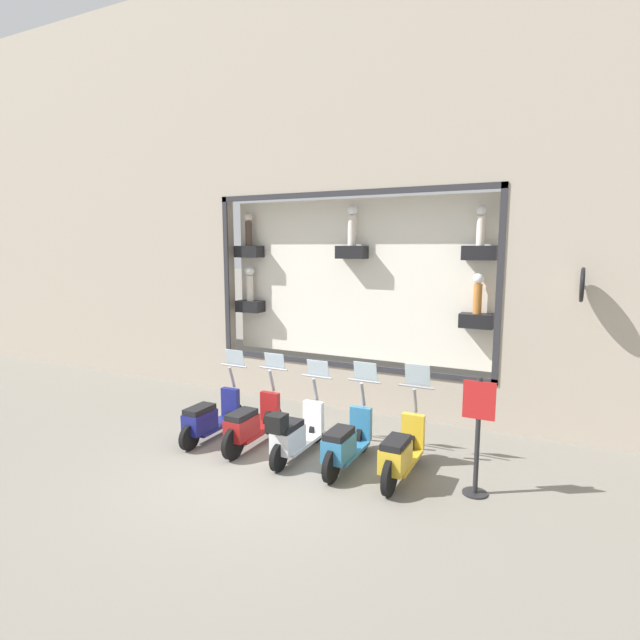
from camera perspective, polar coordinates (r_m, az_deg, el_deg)
ground_plane at (r=8.52m, az=-6.82°, el=-16.45°), size 120.00×120.00×0.00m
building_facade at (r=11.00m, az=3.46°, el=15.50°), size 1.22×36.00×9.61m
scooter_yellow_0 at (r=8.01m, az=9.26°, el=-14.66°), size 1.81×0.61×1.66m
scooter_teal_1 at (r=8.30m, az=2.98°, el=-13.80°), size 1.80×0.60×1.60m
scooter_white_2 at (r=8.62m, az=-2.98°, el=-12.80°), size 1.79×0.60×1.53m
scooter_red_3 at (r=9.14m, az=-7.89°, el=-11.67°), size 1.81×0.60×1.58m
scooter_navy_4 at (r=9.67m, az=-12.50°, el=-10.84°), size 1.79×0.60×1.55m
shop_sign_post at (r=7.64m, az=17.58°, el=-12.11°), size 0.36×0.45×1.74m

